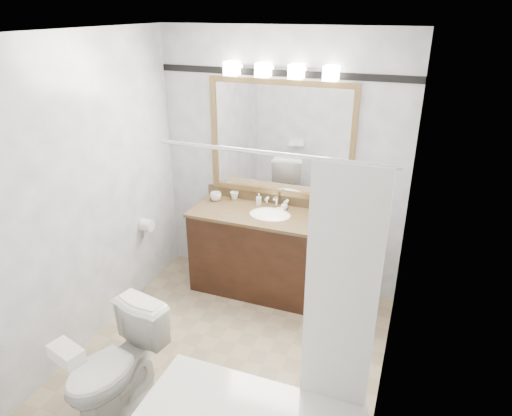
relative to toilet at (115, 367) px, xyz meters
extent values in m
cube|color=#9A8768|center=(0.51, 0.75, -0.38)|extent=(2.40, 2.60, 0.01)
cube|color=white|center=(0.51, 0.75, 2.13)|extent=(2.40, 2.60, 0.01)
cube|color=white|center=(0.51, 2.06, 0.87)|extent=(2.40, 0.01, 2.50)
cube|color=white|center=(0.51, -0.55, 0.87)|extent=(2.40, 0.01, 2.50)
cube|color=white|center=(-0.69, 0.75, 0.87)|extent=(0.01, 2.60, 2.50)
cube|color=white|center=(1.72, 0.75, 0.87)|extent=(0.01, 2.60, 2.50)
cube|color=black|center=(0.51, 1.77, 0.03)|extent=(1.50, 0.55, 0.82)
cube|color=olive|center=(0.51, 1.77, 0.46)|extent=(1.53, 0.58, 0.03)
cube|color=olive|center=(0.51, 2.04, 0.52)|extent=(1.53, 0.03, 0.10)
ellipsoid|color=white|center=(0.51, 1.77, 0.44)|extent=(0.44, 0.34, 0.14)
cube|color=olive|center=(0.51, 2.03, 1.65)|extent=(1.40, 0.04, 0.05)
cube|color=olive|center=(0.51, 2.03, 0.60)|extent=(1.40, 0.04, 0.05)
cube|color=olive|center=(-0.16, 2.03, 1.12)|extent=(0.05, 0.04, 1.00)
cube|color=olive|center=(1.19, 2.03, 1.12)|extent=(0.05, 0.04, 1.00)
cube|color=white|center=(0.51, 2.04, 1.12)|extent=(1.30, 0.01, 1.00)
cube|color=silver|center=(0.51, 2.02, 1.77)|extent=(0.90, 0.05, 0.03)
cube|color=white|center=(0.06, 1.97, 1.75)|extent=(0.12, 0.12, 0.12)
cube|color=white|center=(0.36, 1.97, 1.75)|extent=(0.12, 0.12, 0.12)
cube|color=white|center=(0.66, 1.97, 1.75)|extent=(0.12, 0.12, 0.12)
cube|color=white|center=(0.96, 1.97, 1.75)|extent=(0.12, 0.12, 0.12)
cube|color=black|center=(0.51, 2.05, 1.72)|extent=(2.40, 0.01, 0.06)
cylinder|color=silver|center=(1.04, 0.21, 1.57)|extent=(1.30, 0.02, 0.02)
cube|color=white|center=(1.46, 0.20, 0.80)|extent=(0.40, 0.04, 1.55)
cylinder|color=white|center=(-0.63, 1.42, 0.32)|extent=(0.11, 0.12, 0.12)
imported|color=white|center=(0.00, 0.00, 0.00)|extent=(0.56, 0.81, 0.75)
cube|color=white|center=(0.00, -0.37, 0.42)|extent=(0.24, 0.17, 0.09)
cylinder|color=black|center=(1.00, 1.71, 0.48)|extent=(0.17, 0.17, 0.02)
cylinder|color=black|center=(1.02, 1.76, 0.61)|extent=(0.14, 0.14, 0.24)
sphere|color=black|center=(1.02, 1.76, 0.73)|extent=(0.15, 0.15, 0.15)
cube|color=black|center=(0.99, 1.69, 0.68)|extent=(0.12, 0.12, 0.05)
cylinder|color=silver|center=(0.99, 1.69, 0.51)|extent=(0.06, 0.06, 0.06)
imported|color=white|center=(-0.11, 1.89, 0.52)|extent=(0.13, 0.13, 0.09)
imported|color=white|center=(0.05, 1.99, 0.51)|extent=(0.10, 0.10, 0.08)
imported|color=white|center=(0.33, 1.95, 0.53)|extent=(0.06, 0.06, 0.11)
imported|color=white|center=(0.60, 1.92, 0.52)|extent=(0.09, 0.09, 0.09)
cube|color=beige|center=(0.57, 1.89, 0.49)|extent=(0.08, 0.06, 0.02)
camera|label=1|loc=(1.76, -1.92, 2.27)|focal=32.00mm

